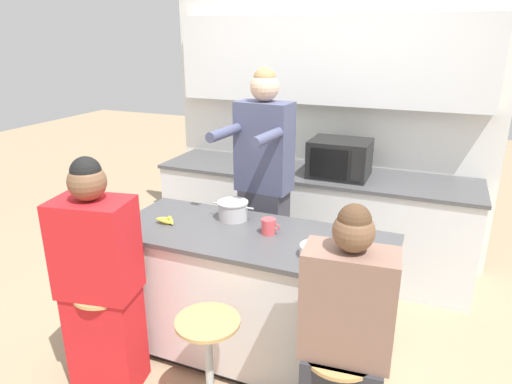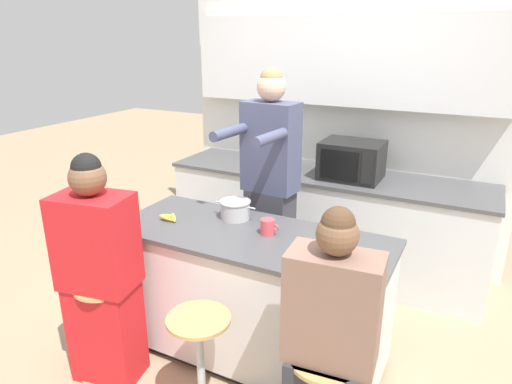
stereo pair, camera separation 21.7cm
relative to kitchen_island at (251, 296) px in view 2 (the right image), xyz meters
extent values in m
plane|color=tan|center=(0.00, 0.00, -0.45)|extent=(16.00, 16.00, 0.00)
cube|color=silver|center=(0.00, 1.78, 0.90)|extent=(2.99, 0.06, 2.70)
cube|color=silver|center=(0.00, 1.67, 1.38)|extent=(2.75, 0.16, 0.75)
cube|color=silver|center=(0.00, 1.40, -0.01)|extent=(2.75, 0.67, 0.87)
cube|color=#4C4C4F|center=(0.00, 1.40, 0.43)|extent=(2.78, 0.70, 0.03)
cube|color=black|center=(0.00, 0.00, -0.42)|extent=(1.61, 0.59, 0.06)
cube|color=silver|center=(0.00, 0.00, 0.01)|extent=(1.69, 0.67, 0.79)
cube|color=#4C4C4F|center=(0.00, 0.00, 0.42)|extent=(1.73, 0.71, 0.03)
cylinder|color=tan|center=(-0.69, -0.57, -0.44)|extent=(0.38, 0.38, 0.01)
cylinder|color=#B7BABC|center=(-0.69, -0.57, -0.13)|extent=(0.04, 0.04, 0.61)
cylinder|color=tan|center=(-0.69, -0.57, 0.18)|extent=(0.34, 0.34, 0.02)
cylinder|color=#B7BABC|center=(0.00, -0.59, -0.13)|extent=(0.04, 0.04, 0.61)
cylinder|color=tan|center=(0.00, -0.59, 0.18)|extent=(0.34, 0.34, 0.02)
cylinder|color=tan|center=(0.69, -0.58, 0.18)|extent=(0.34, 0.34, 0.02)
cube|color=#383842|center=(-0.16, 0.60, 0.03)|extent=(0.35, 0.25, 0.96)
cube|color=#474C6B|center=(-0.16, 0.60, 0.83)|extent=(0.40, 0.25, 0.64)
cylinder|color=#474C6B|center=(-0.34, 0.33, 0.97)|extent=(0.10, 0.36, 0.07)
cylinder|color=#474C6B|center=(-0.02, 0.30, 0.97)|extent=(0.10, 0.36, 0.07)
sphere|color=#DBB293|center=(-0.16, 0.60, 1.25)|extent=(0.22, 0.22, 0.20)
sphere|color=#A37F51|center=(-0.16, 0.60, 1.31)|extent=(0.17, 0.17, 0.16)
cube|color=red|center=(-0.70, -0.57, -0.13)|extent=(0.43, 0.33, 0.64)
cube|color=red|center=(-0.70, -0.57, 0.47)|extent=(0.47, 0.36, 0.56)
sphere|color=brown|center=(-0.70, -0.57, 0.86)|extent=(0.24, 0.24, 0.20)
sphere|color=black|center=(-0.70, -0.57, 0.91)|extent=(0.19, 0.19, 0.16)
cube|color=#896656|center=(0.71, -0.57, 0.46)|extent=(0.43, 0.26, 0.53)
sphere|color=brown|center=(0.71, -0.57, 0.81)|extent=(0.20, 0.20, 0.18)
sphere|color=#513823|center=(0.71, -0.57, 0.86)|extent=(0.16, 0.16, 0.14)
cylinder|color=#B7BABC|center=(-0.21, 0.17, 0.49)|extent=(0.19, 0.19, 0.11)
cylinder|color=#B7BABC|center=(-0.21, 0.17, 0.55)|extent=(0.20, 0.20, 0.01)
cylinder|color=#B7BABC|center=(-0.33, 0.17, 0.53)|extent=(0.05, 0.01, 0.01)
cylinder|color=#B7BABC|center=(-0.09, 0.17, 0.53)|extent=(0.05, 0.01, 0.01)
cylinder|color=silver|center=(0.44, -0.14, 0.47)|extent=(0.18, 0.18, 0.07)
cylinder|color=#DB4C51|center=(0.09, 0.05, 0.48)|extent=(0.09, 0.09, 0.10)
torus|color=#DB4C51|center=(0.15, 0.05, 0.49)|extent=(0.04, 0.01, 0.04)
ellipsoid|color=yellow|center=(-0.58, -0.08, 0.46)|extent=(0.11, 0.04, 0.05)
ellipsoid|color=yellow|center=(-0.60, -0.05, 0.46)|extent=(0.08, 0.10, 0.05)
ellipsoid|color=yellow|center=(-0.55, -0.05, 0.46)|extent=(0.09, 0.10, 0.05)
cube|color=#38844C|center=(0.63, -0.13, 0.54)|extent=(0.08, 0.08, 0.20)
cylinder|color=white|center=(0.63, -0.13, 0.65)|extent=(0.04, 0.04, 0.02)
cube|color=black|center=(0.23, 1.36, 0.60)|extent=(0.49, 0.39, 0.31)
cube|color=black|center=(0.19, 1.16, 0.60)|extent=(0.31, 0.01, 0.24)
cube|color=black|center=(0.41, 1.16, 0.60)|extent=(0.09, 0.01, 0.25)
cylinder|color=#93563D|center=(-0.34, 1.40, 0.48)|extent=(0.12, 0.12, 0.07)
sphere|color=#336633|center=(-0.34, 1.40, 0.61)|extent=(0.22, 0.22, 0.22)
camera|label=1|loc=(1.00, -2.35, 1.60)|focal=32.00mm
camera|label=2|loc=(1.20, -2.26, 1.60)|focal=32.00mm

